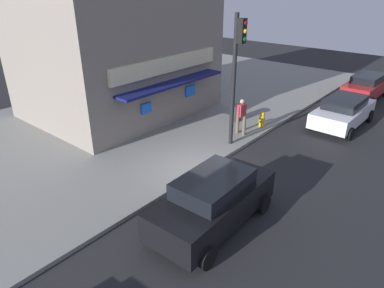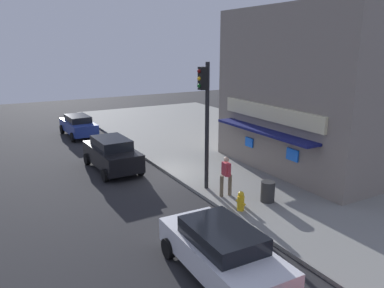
{
  "view_description": "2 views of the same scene",
  "coord_description": "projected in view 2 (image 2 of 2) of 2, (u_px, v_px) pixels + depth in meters",
  "views": [
    {
      "loc": [
        -9.09,
        -7.29,
        6.87
      ],
      "look_at": [
        0.15,
        0.49,
        1.15
      ],
      "focal_mm": 32.38,
      "sensor_mm": 36.0,
      "label": 1
    },
    {
      "loc": [
        16.67,
        -7.86,
        6.44
      ],
      "look_at": [
        -0.17,
        1.6,
        1.36
      ],
      "focal_mm": 35.32,
      "sensor_mm": 36.0,
      "label": 2
    }
  ],
  "objects": [
    {
      "name": "parked_car_black",
      "position": [
        112.0,
        154.0,
        19.89
      ],
      "size": [
        4.48,
        2.17,
        1.73
      ],
      "color": "black",
      "rests_on": "ground_plane"
    },
    {
      "name": "parked_car_blue",
      "position": [
        78.0,
        125.0,
        27.32
      ],
      "size": [
        4.32,
        2.06,
        1.52
      ],
      "color": "navy",
      "rests_on": "ground_plane"
    },
    {
      "name": "ground_plane",
      "position": [
        167.0,
        174.0,
        19.42
      ],
      "size": [
        60.46,
        60.46,
        0.0
      ],
      "primitive_type": "plane",
      "color": "#232326"
    },
    {
      "name": "traffic_light",
      "position": [
        205.0,
        110.0,
        16.19
      ],
      "size": [
        0.32,
        0.58,
        5.61
      ],
      "color": "black",
      "rests_on": "sidewalk"
    },
    {
      "name": "sidewalk",
      "position": [
        267.0,
        155.0,
        22.55
      ],
      "size": [
        40.31,
        13.3,
        0.14
      ],
      "primitive_type": "cube",
      "color": "gray",
      "rests_on": "ground_plane"
    },
    {
      "name": "parked_car_white",
      "position": [
        222.0,
        250.0,
        10.69
      ],
      "size": [
        4.54,
        2.15,
        1.53
      ],
      "color": "silver",
      "rests_on": "ground_plane"
    },
    {
      "name": "trash_can",
      "position": [
        268.0,
        192.0,
        15.58
      ],
      "size": [
        0.58,
        0.58,
        0.86
      ],
      "primitive_type": "cylinder",
      "color": "#2D2D2D",
      "rests_on": "sidewalk"
    },
    {
      "name": "corner_building",
      "position": [
        326.0,
        89.0,
        19.77
      ],
      "size": [
        9.15,
        8.2,
        8.12
      ],
      "color": "gray",
      "rests_on": "sidewalk"
    },
    {
      "name": "fire_hydrant",
      "position": [
        241.0,
        201.0,
        14.75
      ],
      "size": [
        0.52,
        0.28,
        0.78
      ],
      "color": "gold",
      "rests_on": "sidewalk"
    },
    {
      "name": "pedestrian",
      "position": [
        226.0,
        175.0,
        16.01
      ],
      "size": [
        0.57,
        0.57,
        1.75
      ],
      "color": "brown",
      "rests_on": "sidewalk"
    }
  ]
}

